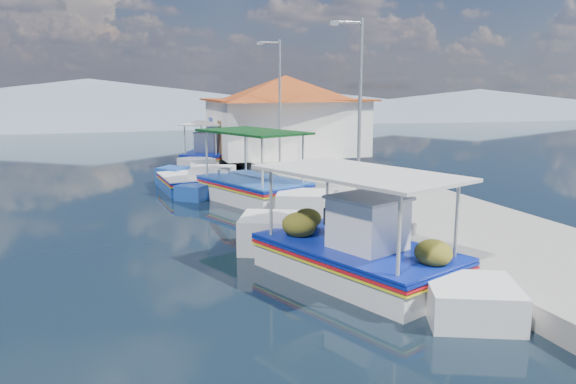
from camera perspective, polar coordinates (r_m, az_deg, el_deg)
name	(u,v)px	position (r m, az deg, el deg)	size (l,w,h in m)	color
ground	(243,237)	(16.31, -4.66, -4.57)	(160.00, 160.00, 0.00)	black
quay	(345,184)	(23.69, 5.81, 0.85)	(5.00, 44.00, 0.50)	gray
bollards	(304,180)	(22.16, 1.66, 1.26)	(0.20, 17.20, 0.30)	#A5A8AD
main_caique	(356,255)	(12.84, 6.97, -6.42)	(4.36, 7.71, 2.73)	white
caique_green_canopy	(254,189)	(21.26, -3.51, 0.27)	(4.19, 7.41, 2.97)	white
caique_blue_hull	(183,185)	(23.70, -10.71, 0.75)	(1.88, 5.43, 0.97)	#1C4DAC
caique_far	(208,156)	(31.67, -8.13, 3.70)	(4.09, 6.69, 2.58)	white
harbor_building	(285,114)	(31.90, -0.26, 8.00)	(10.49, 10.49, 4.40)	white
lamp_post_near	(357,100)	(19.14, 7.10, 9.33)	(1.21, 0.14, 6.00)	#A5A8AD
lamp_post_far	(278,96)	(27.54, -1.04, 9.81)	(1.21, 0.14, 6.00)	#A5A8AD
mountain_ridge	(187,105)	(72.06, -10.26, 8.76)	(171.40, 96.00, 5.50)	slate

